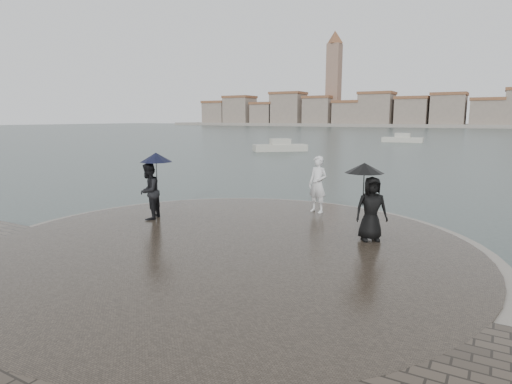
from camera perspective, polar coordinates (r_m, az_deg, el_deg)
The scene contains 8 objects.
ground at distance 8.32m, azimuth -17.36°, elevation -14.92°, with size 400.00×400.00×0.00m, color #2B3835.
kerb_ring at distance 10.75m, azimuth -3.50°, elevation -7.83°, with size 12.50×12.50×0.32m, color gray.
quay_tip at distance 10.75m, azimuth -3.50°, elevation -7.72°, with size 11.90×11.90×0.36m, color #2D261E.
statue at distance 14.05m, azimuth 8.24°, elevation 1.02°, with size 0.68×0.44×1.85m, color silver.
visitor_left at distance 13.31m, azimuth -13.91°, elevation 1.04°, with size 1.19×1.09×2.04m.
visitor_right at distance 11.10m, azimuth 14.89°, elevation -0.70°, with size 1.22×1.02×1.95m.
far_skyline at distance 166.18m, azimuth 26.25°, elevation 9.63°, with size 260.00×20.00×37.00m.
boats at distance 49.01m, azimuth 27.51°, elevation 5.20°, with size 44.41×26.55×1.50m.
Camera 1 is at (5.67, -5.03, 3.43)m, focal length 30.00 mm.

